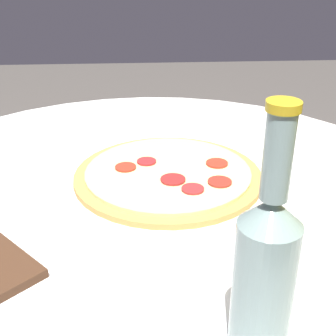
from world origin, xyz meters
name	(u,v)px	position (x,y,z in m)	size (l,w,h in m)	color
table	(150,286)	(0.00, 0.00, 0.56)	(1.03, 1.03, 0.75)	white
pizza	(168,174)	(-0.05, 0.04, 0.76)	(0.32, 0.32, 0.02)	#C68E47
beer_bottle	(265,267)	(0.32, 0.10, 0.85)	(0.06, 0.06, 0.26)	gray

